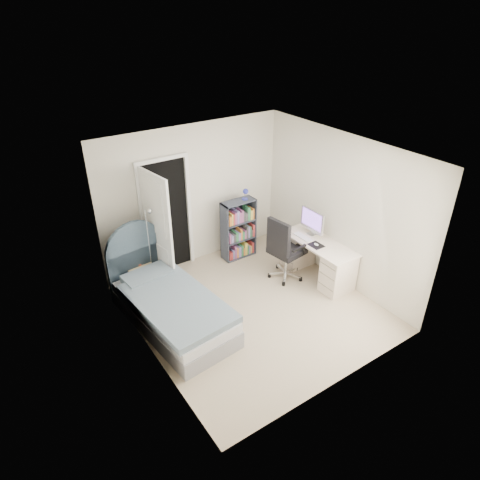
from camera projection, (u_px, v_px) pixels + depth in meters
room_shell at (254, 238)px, 6.08m from camera, size 3.50×3.70×2.60m
door at (161, 225)px, 6.90m from camera, size 0.92×0.83×2.06m
bed at (170, 305)px, 6.28m from camera, size 1.19×2.20×1.30m
nightstand at (137, 269)px, 6.94m from camera, size 0.41×0.41×0.60m
floor_lamp at (152, 257)px, 6.88m from camera, size 0.21×0.21×1.46m
bookcase at (239, 231)px, 7.81m from camera, size 0.63×0.27×1.33m
desk at (317, 258)px, 7.29m from camera, size 0.56×1.39×1.14m
office_chair at (283, 247)px, 7.10m from camera, size 0.61×0.63×1.15m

